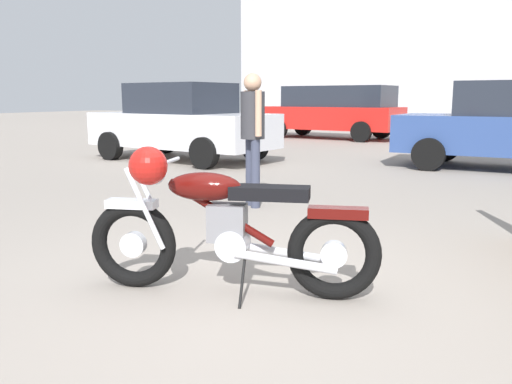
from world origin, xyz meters
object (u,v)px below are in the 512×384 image
object	(u,v)px
bystander	(253,126)
white_estate_far	(333,110)
silver_sedan_mid	(182,122)
vintage_motorcycle	(222,226)

from	to	relation	value
bystander	white_estate_far	size ratio (longest dim) A/B	0.34
silver_sedan_mid	white_estate_far	distance (m)	7.54
silver_sedan_mid	white_estate_far	xyz separation A→B (m)	(0.86, 7.49, 0.10)
silver_sedan_mid	white_estate_far	bearing A→B (deg)	90.58
bystander	silver_sedan_mid	bearing A→B (deg)	-94.55
vintage_motorcycle	white_estate_far	xyz separation A→B (m)	(-4.08, 14.03, 0.45)
vintage_motorcycle	white_estate_far	distance (m)	14.62
vintage_motorcycle	white_estate_far	bearing A→B (deg)	-91.24
bystander	white_estate_far	distance (m)	11.60
silver_sedan_mid	white_estate_far	world-z (taller)	white_estate_far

